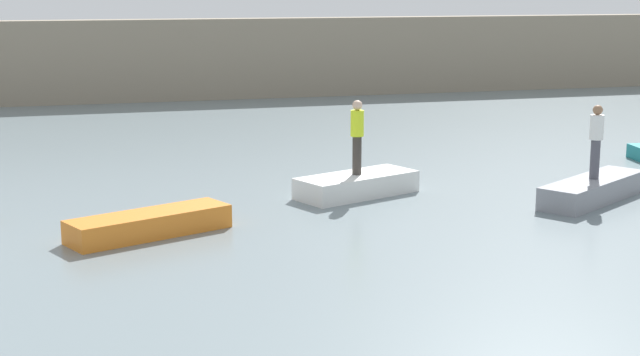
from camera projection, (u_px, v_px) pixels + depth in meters
rowboat_orange at (149, 224)px, 19.47m from camera, size 3.49×2.20×0.48m
rowboat_white at (357, 185)px, 23.12m from camera, size 3.26×2.25×0.52m
rowboat_grey at (593, 190)px, 22.56m from camera, size 3.60×2.80×0.53m
person_hiviz_shirt at (357, 133)px, 22.87m from camera, size 0.32×0.32×1.80m
person_white_shirt at (596, 138)px, 22.31m from camera, size 0.32×0.32×1.74m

